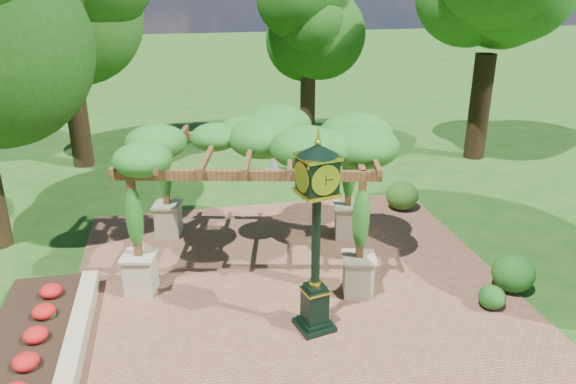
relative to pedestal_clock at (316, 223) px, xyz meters
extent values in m
plane|color=#1E4714|center=(-0.10, -0.29, -2.42)|extent=(120.00, 120.00, 0.00)
cube|color=brown|center=(-0.10, 0.71, -2.40)|extent=(10.00, 12.00, 0.04)
cube|color=#C6B793|center=(-4.70, 0.21, -2.22)|extent=(0.35, 5.00, 0.40)
cube|color=red|center=(-5.60, 0.21, -2.24)|extent=(1.50, 5.00, 0.36)
cube|color=black|center=(0.00, 0.00, -2.32)|extent=(0.85, 0.85, 0.11)
cube|color=black|center=(0.00, 0.00, -1.85)|extent=(0.53, 0.53, 0.79)
cube|color=gold|center=(0.00, 0.00, -1.50)|extent=(0.60, 0.60, 0.04)
cylinder|color=black|center=(0.00, 0.00, -0.35)|extent=(0.21, 0.21, 2.03)
cube|color=black|center=(0.00, 0.00, 0.98)|extent=(0.74, 0.74, 0.62)
cylinder|color=white|center=(0.07, -0.31, 0.98)|extent=(0.52, 0.15, 0.53)
cone|color=black|center=(0.00, 0.00, 1.46)|extent=(0.96, 0.96, 0.22)
sphere|color=gold|center=(0.00, 0.00, 1.59)|extent=(0.12, 0.12, 0.12)
cube|color=#BEB38D|center=(-3.54, 2.16, -1.93)|extent=(0.76, 0.76, 0.89)
cube|color=brown|center=(-3.54, 2.16, -0.53)|extent=(0.19, 0.19, 1.83)
cube|color=#BEB38D|center=(1.29, 1.10, -1.93)|extent=(0.76, 0.76, 0.89)
cube|color=brown|center=(1.29, 1.10, -0.53)|extent=(0.19, 0.19, 1.83)
cube|color=#BEB38D|center=(-2.90, 5.06, -1.93)|extent=(0.76, 0.76, 0.89)
cube|color=brown|center=(-2.90, 5.06, -0.53)|extent=(0.19, 0.19, 1.83)
cube|color=#BEB38D|center=(1.92, 3.99, -1.93)|extent=(0.76, 0.76, 0.89)
cube|color=brown|center=(1.92, 3.99, -0.53)|extent=(0.19, 0.19, 1.83)
cube|color=brown|center=(-1.12, 1.63, 0.47)|extent=(5.62, 1.37, 0.22)
cube|color=brown|center=(-0.49, 4.53, 0.47)|extent=(5.62, 1.37, 0.22)
ellipsoid|color=#21621C|center=(-0.81, 3.08, 0.73)|extent=(6.36, 4.70, 0.99)
cube|color=gray|center=(0.86, 9.62, -2.37)|extent=(0.65, 0.65, 0.10)
cylinder|color=gray|center=(0.86, 9.62, -1.90)|extent=(0.33, 0.33, 0.94)
cylinder|color=gray|center=(0.86, 9.62, -1.41)|extent=(0.61, 0.61, 0.05)
ellipsoid|color=#194E16|center=(3.96, -0.07, -2.11)|extent=(0.76, 0.76, 0.53)
ellipsoid|color=#1D5B19|center=(4.81, 0.52, -1.94)|extent=(0.99, 0.99, 0.87)
ellipsoid|color=#2D5B1A|center=(4.14, 5.48, -1.93)|extent=(1.30, 1.30, 0.89)
cylinder|color=black|center=(-6.04, 11.97, -0.72)|extent=(0.76, 0.76, 3.40)
cylinder|color=#322214|center=(3.00, 13.27, -0.99)|extent=(0.63, 0.63, 2.86)
ellipsoid|color=#194310|center=(3.00, 13.27, 2.70)|extent=(3.30, 3.30, 4.51)
cylinder|color=black|center=(9.00, 9.91, -0.40)|extent=(0.78, 0.78, 4.03)
camera|label=1|loc=(-2.49, -9.44, 4.49)|focal=35.00mm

